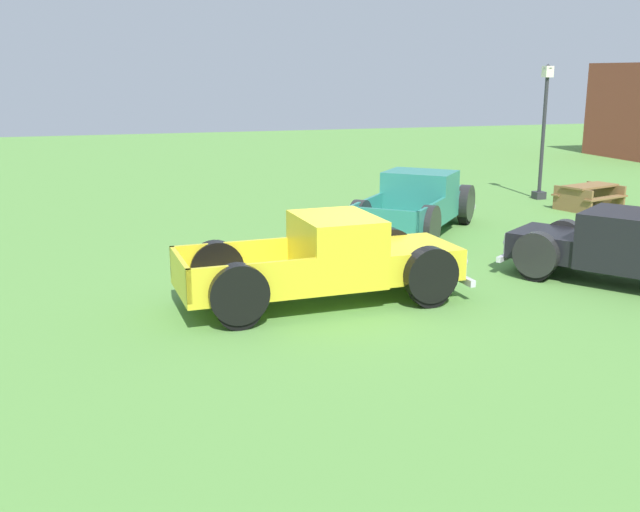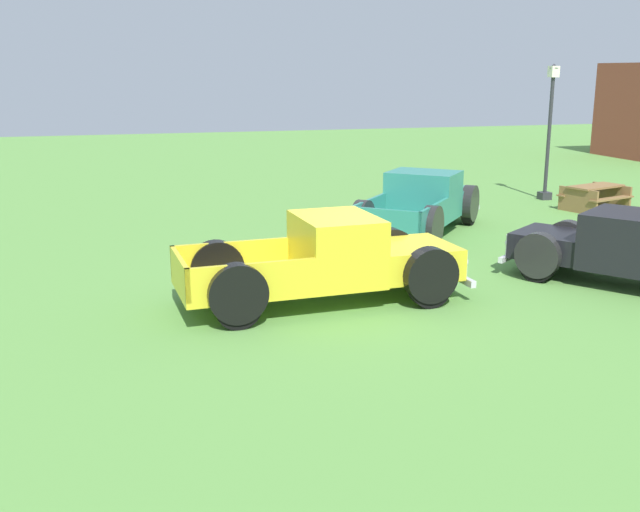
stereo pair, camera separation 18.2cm
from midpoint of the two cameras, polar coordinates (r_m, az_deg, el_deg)
ground_plane at (r=14.58m, az=2.85°, el=-2.71°), size 80.00×80.00×0.00m
pickup_truck_foreground at (r=13.74m, az=1.90°, el=-0.37°), size 2.29×5.41×1.63m
pickup_truck_behind_left at (r=16.07m, az=22.18°, el=0.45°), size 4.94×4.22×1.49m
pickup_truck_behind_right at (r=20.05m, az=8.25°, el=4.06°), size 5.22×4.93×1.63m
lamp_post_far at (r=25.94m, az=17.43°, el=9.26°), size 0.36×0.36×4.44m
picnic_table at (r=24.55m, az=20.62°, el=4.45°), size 1.94×2.15×0.78m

